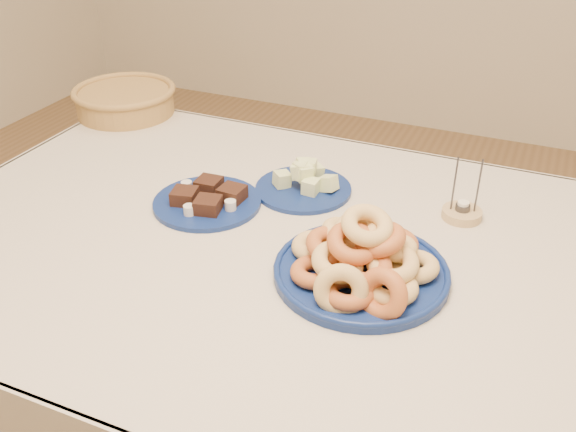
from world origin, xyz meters
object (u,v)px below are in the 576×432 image
(candle_holder, at_px, (462,212))
(donut_platter, at_px, (362,261))
(brownie_plate, at_px, (207,200))
(melon_plate, at_px, (304,183))
(wicker_basket, at_px, (125,99))
(dining_table, at_px, (297,286))

(candle_holder, bearing_deg, donut_platter, -113.93)
(donut_platter, distance_m, brownie_plate, 0.44)
(melon_plate, bearing_deg, wicker_basket, 160.46)
(brownie_plate, bearing_deg, candle_holder, 17.79)
(donut_platter, distance_m, wicker_basket, 1.07)
(donut_platter, relative_size, melon_plate, 1.55)
(wicker_basket, height_order, candle_holder, candle_holder)
(melon_plate, bearing_deg, dining_table, -71.20)
(melon_plate, relative_size, wicker_basket, 0.61)
(brownie_plate, height_order, wicker_basket, wicker_basket)
(melon_plate, relative_size, brownie_plate, 0.93)
(wicker_basket, bearing_deg, brownie_plate, -37.88)
(dining_table, height_order, donut_platter, donut_platter)
(donut_platter, height_order, melon_plate, donut_platter)
(dining_table, xyz_separation_m, wicker_basket, (-0.77, 0.47, 0.15))
(brownie_plate, distance_m, candle_holder, 0.58)
(dining_table, distance_m, donut_platter, 0.22)
(melon_plate, relative_size, candle_holder, 1.67)
(brownie_plate, xyz_separation_m, candle_holder, (0.55, 0.18, 0.00))
(brownie_plate, bearing_deg, donut_platter, -17.59)
(brownie_plate, xyz_separation_m, wicker_basket, (-0.51, 0.40, 0.03))
(melon_plate, bearing_deg, candle_holder, 3.76)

